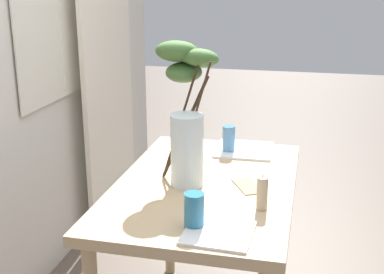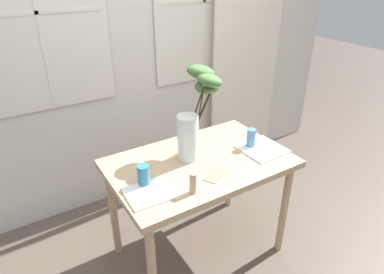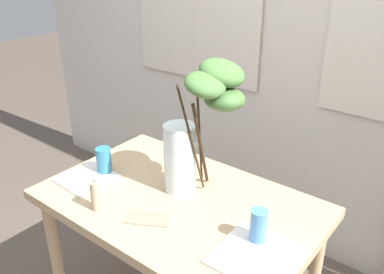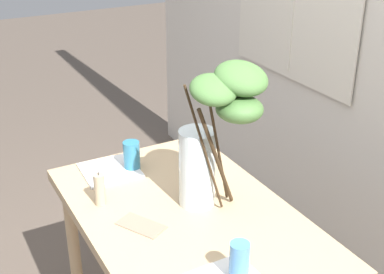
{
  "view_description": "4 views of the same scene",
  "coord_description": "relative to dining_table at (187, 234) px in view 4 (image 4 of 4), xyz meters",
  "views": [
    {
      "loc": [
        -1.95,
        -0.4,
        1.59
      ],
      "look_at": [
        -0.1,
        0.03,
        1.0
      ],
      "focal_mm": 48.37,
      "sensor_mm": 36.0,
      "label": 1
    },
    {
      "loc": [
        -0.99,
        -1.5,
        1.9
      ],
      "look_at": [
        -0.04,
        0.03,
        0.94
      ],
      "focal_mm": 31.36,
      "sensor_mm": 36.0,
      "label": 2
    },
    {
      "loc": [
        0.91,
        -1.07,
        1.72
      ],
      "look_at": [
        0.01,
        0.08,
        1.03
      ],
      "focal_mm": 37.89,
      "sensor_mm": 36.0,
      "label": 3
    },
    {
      "loc": [
        1.43,
        -0.76,
        1.85
      ],
      "look_at": [
        -0.08,
        0.06,
        1.03
      ],
      "focal_mm": 49.67,
      "sensor_mm": 36.0,
      "label": 4
    }
  ],
  "objects": [
    {
      "name": "napkin_folded",
      "position": [
        -0.01,
        -0.18,
        0.09
      ],
      "size": [
        0.19,
        0.16,
        0.0
      ],
      "primitive_type": "cube",
      "rotation": [
        0.0,
        0.0,
        0.5
      ],
      "color": "gray",
      "rests_on": "dining_table"
    },
    {
      "name": "pillar_candle",
      "position": [
        -0.21,
        -0.25,
        0.15
      ],
      "size": [
        0.04,
        0.04,
        0.14
      ],
      "color": "tan",
      "rests_on": "dining_table"
    },
    {
      "name": "drinking_glass_blue_right",
      "position": [
        0.39,
        -0.03,
        0.16
      ],
      "size": [
        0.06,
        0.06,
        0.13
      ],
      "primitive_type": "cylinder",
      "color": "#4C84BC",
      "rests_on": "dining_table"
    },
    {
      "name": "dining_table",
      "position": [
        0.0,
        0.0,
        0.0
      ],
      "size": [
        1.13,
        0.72,
        0.77
      ],
      "color": "tan",
      "rests_on": "ground"
    },
    {
      "name": "drinking_glass_blue_left",
      "position": [
        -0.4,
        -0.04,
        0.15
      ],
      "size": [
        0.07,
        0.07,
        0.12
      ],
      "primitive_type": "cylinder",
      "color": "teal",
      "rests_on": "dining_table"
    },
    {
      "name": "plate_square_left",
      "position": [
        -0.43,
        -0.13,
        0.1
      ],
      "size": [
        0.23,
        0.23,
        0.01
      ],
      "primitive_type": "cube",
      "rotation": [
        0.0,
        0.0,
        -0.04
      ],
      "color": "white",
      "rests_on": "dining_table"
    },
    {
      "name": "vase_with_branches",
      "position": [
        0.03,
        0.09,
        0.39
      ],
      "size": [
        0.34,
        0.31,
        0.59
      ],
      "color": "silver",
      "rests_on": "dining_table"
    }
  ]
}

